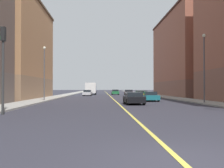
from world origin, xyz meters
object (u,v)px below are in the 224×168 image
object	(u,v)px
car_yellow	(141,95)
box_truck	(91,88)
street_lamp_left_near	(204,61)
street_lamp_right_near	(44,67)
traffic_light_right_near	(3,57)
car_silver	(88,93)
building_left_mid	(187,56)
building_right_midblock	(12,50)
car_teal	(150,96)
car_black	(134,98)
car_green	(115,92)
car_maroon	(129,93)

from	to	relation	value
car_yellow	box_truck	distance (m)	27.06
street_lamp_left_near	street_lamp_right_near	world-z (taller)	street_lamp_left_near
traffic_light_right_near	car_silver	world-z (taller)	traffic_light_right_near
building_left_mid	building_right_midblock	world-z (taller)	building_left_mid
street_lamp_left_near	box_truck	size ratio (longest dim) A/B	1.00
box_truck	car_silver	bearing A→B (deg)	-92.52
building_right_midblock	car_teal	size ratio (longest dim) A/B	4.62
traffic_light_right_near	car_black	size ratio (longest dim) A/B	1.38
traffic_light_right_near	car_black	world-z (taller)	traffic_light_right_near
car_green	car_silver	xyz separation A→B (m)	(-6.43, -8.10, -0.02)
car_maroon	car_teal	xyz separation A→B (m)	(0.02, -26.25, -0.01)
car_yellow	car_silver	size ratio (longest dim) A/B	0.89
traffic_light_right_near	car_black	distance (m)	14.25
building_left_mid	street_lamp_right_near	xyz separation A→B (m)	(-24.88, -19.22, -3.95)
street_lamp_right_near	car_silver	size ratio (longest dim) A/B	1.51
street_lamp_right_near	car_black	xyz separation A→B (m)	(10.59, -6.68, -3.67)
car_silver	box_truck	world-z (taller)	box_truck
street_lamp_left_near	car_yellow	distance (m)	14.21
car_yellow	car_teal	size ratio (longest dim) A/B	0.88
building_right_midblock	car_maroon	bearing A→B (deg)	41.68
street_lamp_left_near	car_black	bearing A→B (deg)	-177.33
building_left_mid	box_truck	xyz separation A→B (m)	(-20.17, 12.87, -6.68)
building_right_midblock	box_truck	bearing A→B (deg)	64.61
car_black	car_teal	distance (m)	7.08
traffic_light_right_near	car_green	world-z (taller)	traffic_light_right_near
car_yellow	box_truck	bearing A→B (deg)	108.77
building_right_midblock	car_teal	bearing A→B (deg)	-22.00
building_left_mid	car_black	distance (m)	30.55
building_right_midblock	car_teal	world-z (taller)	building_right_midblock
street_lamp_left_near	car_green	size ratio (longest dim) A/B	1.59
building_right_midblock	street_lamp_left_near	size ratio (longest dim) A/B	2.86
car_black	car_green	world-z (taller)	car_green
traffic_light_right_near	box_truck	size ratio (longest dim) A/B	0.76
building_right_midblock	building_left_mid	bearing A→B (deg)	19.61
car_yellow	car_green	xyz separation A→B (m)	(-2.68, 24.67, 0.01)
car_black	car_yellow	bearing A→B (deg)	77.90
building_right_midblock	street_lamp_left_near	xyz separation A→B (m)	(24.88, -14.28, -3.05)
car_teal	car_green	xyz separation A→B (m)	(-2.81, 31.40, 0.04)
traffic_light_right_near	street_lamp_right_near	size ratio (longest dim) A/B	0.82
street_lamp_left_near	car_teal	xyz separation A→B (m)	(-4.58, 6.08, -3.95)
car_yellow	car_silver	distance (m)	18.90
car_maroon	car_silver	distance (m)	9.68
car_maroon	car_green	bearing A→B (deg)	118.44
traffic_light_right_near	street_lamp_right_near	world-z (taller)	street_lamp_right_near
car_silver	street_lamp_right_near	bearing A→B (deg)	-100.59
building_right_midblock	car_green	bearing A→B (deg)	52.99
building_left_mid	building_right_midblock	xyz separation A→B (m)	(-31.63, -11.27, -0.65)
car_yellow	car_black	bearing A→B (deg)	-102.10
car_black	car_silver	xyz separation A→B (m)	(-6.28, 29.73, -0.02)
box_truck	traffic_light_right_near	bearing A→B (deg)	-94.36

